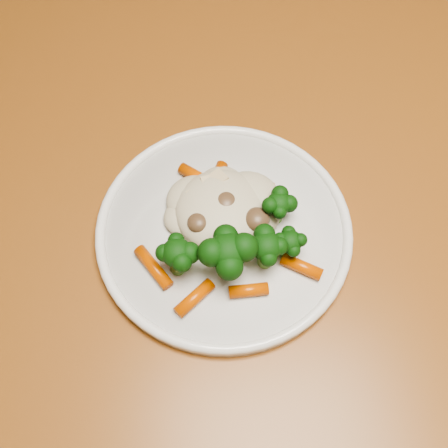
% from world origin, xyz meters
% --- Properties ---
extents(dining_table, '(1.28, 1.00, 0.75)m').
position_xyz_m(dining_table, '(-0.06, -0.31, 0.64)').
color(dining_table, '#965722').
rests_on(dining_table, ground).
extents(plate, '(0.25, 0.25, 0.01)m').
position_xyz_m(plate, '(-0.05, -0.35, 0.76)').
color(plate, white).
rests_on(plate, dining_table).
extents(meal, '(0.17, 0.17, 0.05)m').
position_xyz_m(meal, '(-0.04, -0.36, 0.78)').
color(meal, beige).
rests_on(meal, plate).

